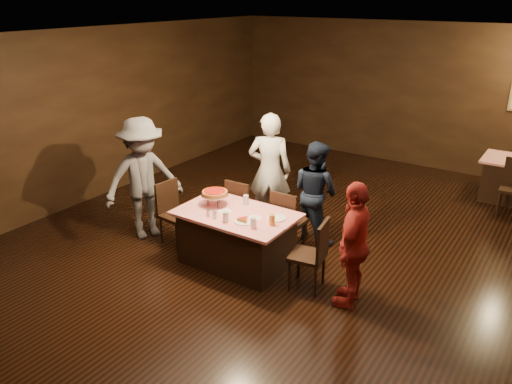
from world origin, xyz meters
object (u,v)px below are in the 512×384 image
Objects in this scene: diner_white_jacket at (270,171)px; glass_front_left at (226,217)px; pizza_stand at (215,193)px; plate_empty at (277,218)px; chair_far_left at (244,208)px; glass_front_right at (253,223)px; chair_end_left at (177,214)px; main_table at (237,238)px; glass_back at (246,200)px; diner_red_shirt at (354,245)px; glass_amber at (272,220)px; diner_navy_hoodie at (315,192)px; chair_end_right at (307,254)px; chair_far_right at (289,220)px; diner_grey_knit at (143,179)px.

diner_white_jacket is 1.65m from glass_front_left.
pizza_stand is at bearing 61.43° from diner_white_jacket.
glass_front_left is (-0.50, -0.45, 0.06)m from plate_empty.
chair_far_left is 1.36m from glass_front_right.
main_table is at bearing -84.42° from chair_end_left.
main_table is 11.43× the size of glass_back.
chair_far_left is at bearing -117.56° from diner_red_shirt.
pizza_stand is at bearing 172.87° from main_table.
plate_empty is (1.65, 0.15, 0.30)m from chair_end_left.
diner_white_jacket is 1.05m from glass_back.
pizza_stand is 2.71× the size of glass_amber.
plate_empty is at bearing 145.69° from chair_far_left.
chair_far_left is at bearing 90.00° from pizza_stand.
main_table is at bearing -80.54° from glass_back.
diner_white_jacket reaches higher than chair_far_left.
diner_navy_hoodie is (1.64, 1.27, 0.30)m from chair_end_left.
diner_white_jacket is at bearing 123.39° from glass_amber.
glass_front_left is at bearing -80.54° from glass_back.
chair_end_right is 1.15m from glass_front_left.
diner_navy_hoodie is 1.14m from glass_back.
diner_red_shirt is at bearing 10.46° from glass_front_left.
diner_white_jacket is 0.85m from diner_navy_hoodie.
glass_amber is at bearing -5.71° from pizza_stand.
chair_far_right is 0.60× the size of diner_red_shirt.
diner_navy_hoodie reaches higher than pizza_stand.
chair_far_left is 0.85m from pizza_stand.
chair_far_left reaches higher than glass_amber.
diner_white_jacket is (0.80, 1.31, 0.45)m from chair_end_left.
chair_end_left is 1.24m from glass_front_left.
chair_end_right is 3.80× the size of plate_empty.
chair_far_left is 1.00× the size of chair_end_left.
glass_amber is (0.60, -0.05, 0.46)m from main_table.
chair_end_right is 0.60× the size of diner_red_shirt.
chair_end_right reaches higher than plate_empty.
chair_far_right is 1.17m from glass_front_left.
pizza_stand is at bearing 87.96° from chair_far_left.
chair_end_left reaches higher than plate_empty.
chair_far_left is (-0.40, 0.75, 0.09)m from main_table.
chair_far_right reaches higher than glass_amber.
glass_back is at bearing 125.84° from chair_far_left.
diner_navy_hoodie is at bearing -34.19° from diner_grey_knit.
glass_front_right is at bearing -19.44° from pizza_stand.
diner_red_shirt is (3.38, 0.07, -0.15)m from diner_grey_knit.
glass_front_right is at bearing -47.73° from glass_back.
glass_front_left is at bearing -80.54° from main_table.
pizza_stand is 0.91m from glass_front_right.
pizza_stand is at bearing 69.87° from diner_navy_hoodie.
chair_end_right is 0.79m from glass_front_right.
chair_end_left is (-0.70, -0.75, 0.00)m from chair_far_left.
diner_white_jacket is 13.24× the size of glass_amber.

